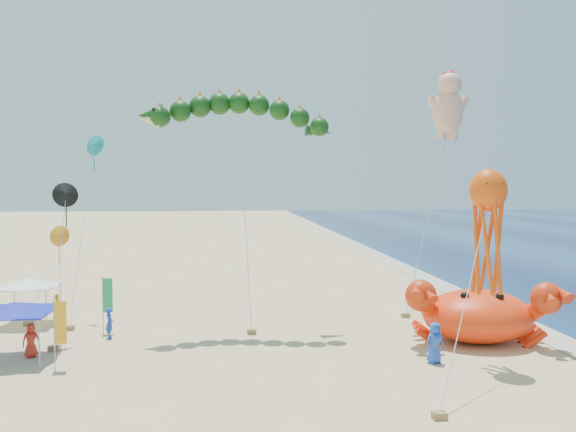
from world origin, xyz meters
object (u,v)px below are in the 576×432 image
Objects in this scene: crab_inflatable at (479,314)px; dragon_kite at (237,119)px; canopy_white at (29,283)px; octopus_kite at (488,222)px; cherub_kite at (448,104)px; canopy_blue at (15,307)px.

crab_inflatable is 0.59× the size of dragon_kite.
octopus_kite is at bearing -22.82° from canopy_white.
octopus_kite is at bearing -103.66° from cherub_kite.
octopus_kite is at bearing -109.91° from crab_inflatable.
octopus_kite reaches higher than crab_inflatable.
canopy_white is at bearing 104.35° from canopy_blue.
dragon_kite is at bearing -159.35° from cherub_kite.
canopy_blue is (-10.40, -4.43, -9.39)m from dragon_kite.
canopy_white is at bearing -173.76° from cherub_kite.
canopy_blue is 7.12m from canopy_white.
dragon_kite is 1.47× the size of octopus_kite.
cherub_kite reaches higher than octopus_kite.
crab_inflatable is 0.49× the size of cherub_kite.
canopy_blue and canopy_white have the same top height.
crab_inflatable is 0.87× the size of octopus_kite.
cherub_kite reaches higher than crab_inflatable.
octopus_kite reaches higher than canopy_white.
cherub_kite is 28.75m from canopy_blue.
dragon_kite is 15.28m from cherub_kite.
crab_inflatable reaches higher than canopy_blue.
canopy_white is (-1.76, 6.90, -0.00)m from canopy_blue.
cherub_kite is at bearing 20.65° from dragon_kite.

